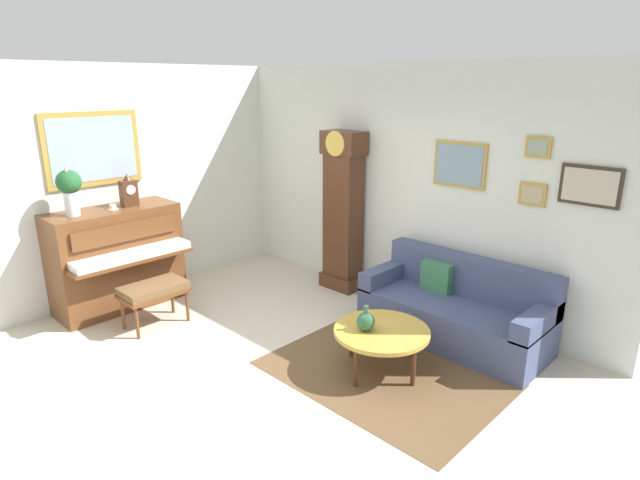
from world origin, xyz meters
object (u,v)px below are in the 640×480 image
at_px(grandfather_clock, 343,216).
at_px(mantel_clock, 129,191).
at_px(coffee_table, 382,332).
at_px(teacup, 113,208).
at_px(flower_vase, 69,187).
at_px(piano, 117,258).
at_px(piano_bench, 154,291).
at_px(green_jug, 366,321).
at_px(couch, 455,310).

distance_m(grandfather_clock, mantel_clock, 2.58).
relative_size(coffee_table, teacup, 7.59).
height_order(grandfather_clock, flower_vase, grandfather_clock).
relative_size(flower_vase, teacup, 5.00).
relative_size(piano, grandfather_clock, 0.71).
height_order(piano_bench, mantel_clock, mantel_clock).
bearing_deg(green_jug, flower_vase, -156.84).
distance_m(coffee_table, flower_vase, 3.63).
bearing_deg(mantel_clock, piano_bench, -14.67).
bearing_deg(mantel_clock, green_jug, 12.10).
bearing_deg(teacup, coffee_table, 17.75).
distance_m(piano_bench, mantel_clock, 1.25).
xyz_separation_m(coffee_table, flower_vase, (-3.14, -1.42, 1.12)).
xyz_separation_m(piano, piano_bench, (0.77, 0.02, -0.20)).
relative_size(mantel_clock, flower_vase, 0.66).
relative_size(couch, green_jug, 7.92).
height_order(grandfather_clock, couch, grandfather_clock).
xyz_separation_m(couch, mantel_clock, (-3.29, -1.84, 1.05)).
height_order(piano_bench, green_jug, green_jug).
distance_m(piano_bench, coffee_table, 2.56).
bearing_deg(piano, couch, 32.05).
relative_size(piano_bench, teacup, 6.03).
height_order(piano, piano_bench, piano).
distance_m(mantel_clock, green_jug, 3.23).
bearing_deg(couch, flower_vase, -142.90).
bearing_deg(grandfather_clock, coffee_table, -38.18).
bearing_deg(coffee_table, piano, -162.47).
height_order(couch, flower_vase, flower_vase).
bearing_deg(green_jug, coffee_table, 50.39).
xyz_separation_m(flower_vase, teacup, (0.04, 0.43, -0.29)).
bearing_deg(piano, mantel_clock, 89.48).
bearing_deg(green_jug, piano_bench, -159.41).
xyz_separation_m(piano_bench, green_jug, (2.28, 0.85, 0.10)).
xyz_separation_m(coffee_table, green_jug, (-0.10, -0.12, 0.12)).
bearing_deg(couch, grandfather_clock, 172.73).
bearing_deg(piano_bench, coffee_table, 22.27).
bearing_deg(couch, piano, -147.95).
relative_size(couch, mantel_clock, 5.00).
height_order(grandfather_clock, green_jug, grandfather_clock).
distance_m(grandfather_clock, flower_vase, 3.15).
bearing_deg(mantel_clock, teacup, -79.96).
distance_m(couch, mantel_clock, 3.91).
distance_m(grandfather_clock, coffee_table, 2.17).
height_order(mantel_clock, green_jug, mantel_clock).
height_order(couch, coffee_table, couch).
xyz_separation_m(piano, green_jug, (3.05, 0.88, -0.09)).
height_order(piano_bench, couch, couch).
height_order(mantel_clock, teacup, mantel_clock).
height_order(teacup, green_jug, teacup).
bearing_deg(piano_bench, teacup, -178.30).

